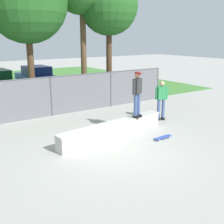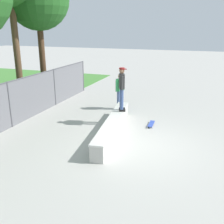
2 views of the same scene
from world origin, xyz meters
TOP-DOWN VIEW (x-y plane):
  - ground_plane at (0.00, 0.00)m, footprint 80.00×80.00m
  - concrete_ledge at (0.71, 1.27)m, footprint 4.98×1.13m
  - skateboarder at (1.88, 1.28)m, footprint 0.57×0.38m
  - skateboard at (2.16, 0.02)m, footprint 0.81×0.23m
  - chainlink_fence at (0.00, 5.54)m, footprint 14.13×0.07m
  - bystander at (3.95, 2.02)m, footprint 0.55×0.40m

SIDE VIEW (x-z plane):
  - ground_plane at x=0.00m, z-range 0.00..0.00m
  - skateboard at x=2.16m, z-range 0.03..0.12m
  - concrete_ledge at x=0.71m, z-range 0.00..0.62m
  - bystander at x=3.95m, z-range 0.10..1.92m
  - chainlink_fence at x=0.00m, z-range 0.08..2.03m
  - skateboarder at x=1.88m, z-range 0.73..2.57m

